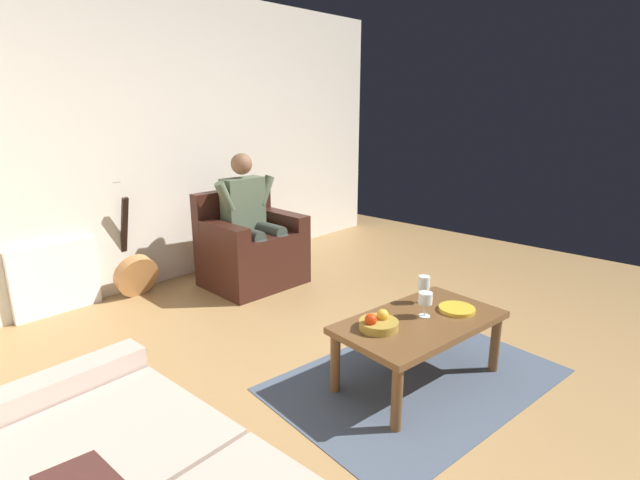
{
  "coord_description": "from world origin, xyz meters",
  "views": [
    {
      "loc": [
        2.5,
        1.29,
        1.67
      ],
      "look_at": [
        -0.0,
        -0.98,
        0.72
      ],
      "focal_mm": 27.55,
      "sensor_mm": 36.0,
      "label": 1
    }
  ],
  "objects_px": {
    "person_seated": "(251,216)",
    "guitar": "(135,272)",
    "wine_glass_near": "(425,300)",
    "coffee_table": "(420,328)",
    "armchair": "(251,250)",
    "wine_glass_far": "(424,284)",
    "decorative_dish": "(457,309)",
    "fruit_bowl": "(378,323)"
  },
  "relations": [
    {
      "from": "person_seated",
      "to": "decorative_dish",
      "type": "xyz_separation_m",
      "value": [
        0.17,
        2.17,
        -0.24
      ]
    },
    {
      "from": "wine_glass_far",
      "to": "fruit_bowl",
      "type": "height_order",
      "value": "wine_glass_far"
    },
    {
      "from": "person_seated",
      "to": "guitar",
      "type": "distance_m",
      "value": 1.14
    },
    {
      "from": "wine_glass_near",
      "to": "fruit_bowl",
      "type": "relative_size",
      "value": 0.68
    },
    {
      "from": "fruit_bowl",
      "to": "armchair",
      "type": "bearing_deg",
      "value": -109.62
    },
    {
      "from": "coffee_table",
      "to": "fruit_bowl",
      "type": "xyz_separation_m",
      "value": [
        0.28,
        -0.11,
        0.09
      ]
    },
    {
      "from": "wine_glass_far",
      "to": "decorative_dish",
      "type": "height_order",
      "value": "wine_glass_far"
    },
    {
      "from": "coffee_table",
      "to": "wine_glass_far",
      "type": "distance_m",
      "value": 0.32
    },
    {
      "from": "armchair",
      "to": "wine_glass_near",
      "type": "xyz_separation_m",
      "value": [
        0.38,
        2.09,
        0.2
      ]
    },
    {
      "from": "person_seated",
      "to": "coffee_table",
      "type": "distance_m",
      "value": 2.13
    },
    {
      "from": "person_seated",
      "to": "guitar",
      "type": "relative_size",
      "value": 1.21
    },
    {
      "from": "wine_glass_near",
      "to": "decorative_dish",
      "type": "bearing_deg",
      "value": 152.81
    },
    {
      "from": "person_seated",
      "to": "guitar",
      "type": "height_order",
      "value": "person_seated"
    },
    {
      "from": "decorative_dish",
      "to": "coffee_table",
      "type": "bearing_deg",
      "value": -22.1
    },
    {
      "from": "person_seated",
      "to": "fruit_bowl",
      "type": "bearing_deg",
      "value": 72.95
    },
    {
      "from": "armchair",
      "to": "fruit_bowl",
      "type": "relative_size",
      "value": 3.86
    },
    {
      "from": "coffee_table",
      "to": "guitar",
      "type": "xyz_separation_m",
      "value": [
        0.47,
        -2.6,
        -0.13
      ]
    },
    {
      "from": "guitar",
      "to": "wine_glass_near",
      "type": "relative_size",
      "value": 6.56
    },
    {
      "from": "guitar",
      "to": "fruit_bowl",
      "type": "height_order",
      "value": "guitar"
    },
    {
      "from": "person_seated",
      "to": "guitar",
      "type": "xyz_separation_m",
      "value": [
        0.9,
        -0.54,
        -0.44
      ]
    },
    {
      "from": "armchair",
      "to": "coffee_table",
      "type": "bearing_deg",
      "value": 81.19
    },
    {
      "from": "guitar",
      "to": "decorative_dish",
      "type": "relative_size",
      "value": 4.57
    },
    {
      "from": "guitar",
      "to": "wine_glass_near",
      "type": "distance_m",
      "value": 2.67
    },
    {
      "from": "person_seated",
      "to": "wine_glass_near",
      "type": "xyz_separation_m",
      "value": [
        0.38,
        2.06,
        -0.14
      ]
    },
    {
      "from": "guitar",
      "to": "wine_glass_far",
      "type": "bearing_deg",
      "value": 105.98
    },
    {
      "from": "armchair",
      "to": "wine_glass_far",
      "type": "bearing_deg",
      "value": 87.2
    },
    {
      "from": "coffee_table",
      "to": "wine_glass_near",
      "type": "bearing_deg",
      "value": -177.88
    },
    {
      "from": "guitar",
      "to": "fruit_bowl",
      "type": "bearing_deg",
      "value": 94.5
    },
    {
      "from": "armchair",
      "to": "fruit_bowl",
      "type": "distance_m",
      "value": 2.11
    },
    {
      "from": "wine_glass_far",
      "to": "armchair",
      "type": "bearing_deg",
      "value": -95.58
    },
    {
      "from": "coffee_table",
      "to": "decorative_dish",
      "type": "relative_size",
      "value": 4.95
    },
    {
      "from": "armchair",
      "to": "wine_glass_near",
      "type": "relative_size",
      "value": 5.65
    },
    {
      "from": "guitar",
      "to": "wine_glass_near",
      "type": "height_order",
      "value": "guitar"
    },
    {
      "from": "guitar",
      "to": "wine_glass_far",
      "type": "xyz_separation_m",
      "value": [
        -0.71,
        2.48,
        0.31
      ]
    },
    {
      "from": "armchair",
      "to": "wine_glass_far",
      "type": "height_order",
      "value": "armchair"
    },
    {
      "from": "wine_glass_far",
      "to": "decorative_dish",
      "type": "xyz_separation_m",
      "value": [
        -0.02,
        0.23,
        -0.11
      ]
    },
    {
      "from": "armchair",
      "to": "coffee_table",
      "type": "height_order",
      "value": "armchair"
    },
    {
      "from": "coffee_table",
      "to": "wine_glass_far",
      "type": "relative_size",
      "value": 6.11
    },
    {
      "from": "fruit_bowl",
      "to": "guitar",
      "type": "bearing_deg",
      "value": -85.5
    },
    {
      "from": "guitar",
      "to": "wine_glass_far",
      "type": "relative_size",
      "value": 5.64
    },
    {
      "from": "person_seated",
      "to": "fruit_bowl",
      "type": "height_order",
      "value": "person_seated"
    },
    {
      "from": "coffee_table",
      "to": "fruit_bowl",
      "type": "distance_m",
      "value": 0.31
    }
  ]
}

